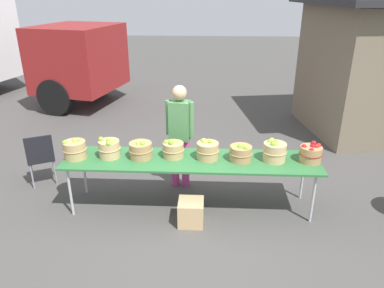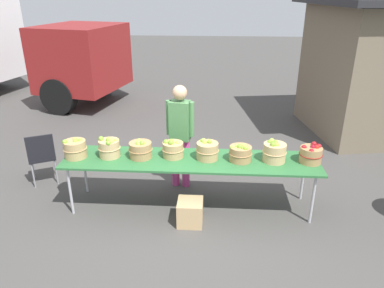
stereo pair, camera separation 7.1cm
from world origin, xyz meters
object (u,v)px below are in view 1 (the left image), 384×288
Objects in this scene: apple_basket_red_0 at (311,153)px; folding_chair at (40,155)px; apple_basket_green_0 at (75,149)px; market_table at (191,161)px; apple_basket_green_6 at (274,151)px; apple_basket_green_5 at (241,153)px; vendor_adult at (180,129)px; apple_basket_green_4 at (207,150)px; apple_basket_green_1 at (109,148)px; apple_basket_green_2 at (141,150)px; apple_basket_green_3 at (173,149)px; produce_crate at (191,212)px.

apple_basket_red_0 is 4.05m from folding_chair.
market_table is at bearing 1.04° from apple_basket_green_0.
apple_basket_green_0 is 1.00× the size of apple_basket_green_6.
apple_basket_green_0 reaches higher than folding_chair.
folding_chair is at bearing 170.28° from apple_basket_green_5.
vendor_adult is at bearing 154.73° from folding_chair.
apple_basket_green_5 is (2.27, 0.03, -0.01)m from apple_basket_green_0.
apple_basket_green_4 reaches higher than apple_basket_green_5.
apple_basket_green_4 is 0.37× the size of folding_chair.
apple_basket_green_5 is (1.80, -0.02, -0.02)m from apple_basket_green_1.
apple_basket_green_4 is (0.92, 0.02, 0.01)m from apple_basket_green_2.
folding_chair is at bearing 11.67° from vendor_adult.
apple_basket_green_4 is 1.02× the size of apple_basket_red_0.
apple_basket_green_1 is at bearing -179.21° from apple_basket_green_4.
apple_basket_green_4 reaches higher than apple_basket_green_0.
apple_basket_green_6 is (0.45, 0.02, 0.02)m from apple_basket_green_5.
apple_basket_green_5 is 0.94m from apple_basket_red_0.
apple_basket_green_3 reaches higher than produce_crate.
apple_basket_green_1 is 0.92× the size of produce_crate.
apple_basket_green_2 is at bearing 0.07° from apple_basket_green_1.
apple_basket_green_6 is 0.38× the size of folding_chair.
apple_basket_green_0 is at bearing -176.77° from apple_basket_green_2.
apple_basket_red_0 reaches higher than apple_basket_green_5.
produce_crate is at bearing 131.54° from folding_chair.
apple_basket_red_0 is (2.74, -0.00, -0.02)m from apple_basket_green_1.
folding_chair is 2.58× the size of produce_crate.
apple_basket_green_3 is at bearing 94.14° from vendor_adult.
apple_basket_green_0 is 0.97× the size of produce_crate.
apple_basket_green_4 is at bearing 179.14° from apple_basket_red_0.
market_table is 2.45m from folding_chair.
apple_basket_green_6 reaches higher than apple_basket_green_5.
market_table reaches higher than produce_crate.
apple_basket_green_6 reaches higher than produce_crate.
apple_basket_green_0 is 1.01× the size of apple_basket_green_5.
apple_basket_green_0 is 1.04× the size of apple_basket_red_0.
vendor_adult is at bearing 156.48° from apple_basket_green_6.
folding_chair is at bearing 169.40° from apple_basket_green_4.
apple_basket_green_6 is at bearing 0.04° from apple_basket_green_1.
produce_crate is at bearing -86.99° from market_table.
apple_basket_green_6 is at bearing 179.57° from apple_basket_red_0.
vendor_adult is 2.24m from folding_chair.
folding_chair is at bearing 158.67° from produce_crate.
produce_crate is at bearing -31.22° from apple_basket_green_2.
folding_chair reaches higher than market_table.
produce_crate is (-0.65, -0.42, -0.70)m from apple_basket_green_5.
apple_basket_green_0 is at bearing 117.69° from folding_chair.
market_table is 0.30m from apple_basket_green_3.
apple_basket_green_1 is 1.35m from apple_basket_green_4.
apple_basket_green_6 reaches higher than apple_basket_green_1.
apple_basket_green_2 is at bearing 136.21° from folding_chair.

